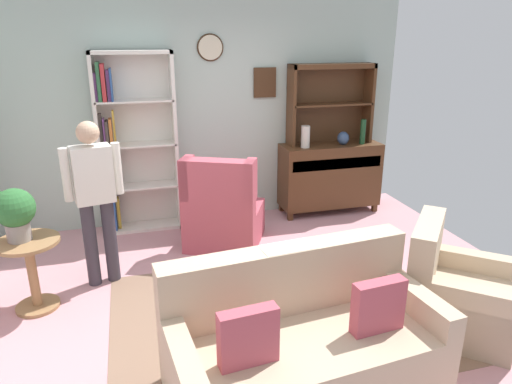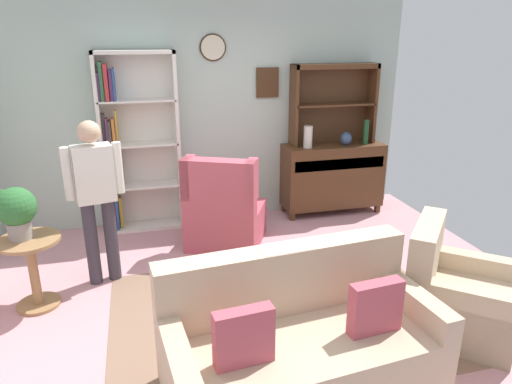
{
  "view_description": "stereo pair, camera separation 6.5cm",
  "coord_description": "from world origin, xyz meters",
  "px_view_note": "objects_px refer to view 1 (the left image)",
  "views": [
    {
      "loc": [
        -0.93,
        -3.54,
        2.28
      ],
      "look_at": [
        0.1,
        0.2,
        0.95
      ],
      "focal_mm": 32.67,
      "sensor_mm": 36.0,
      "label": 1
    },
    {
      "loc": [
        -0.87,
        -3.56,
        2.28
      ],
      "look_at": [
        0.1,
        0.2,
        0.95
      ],
      "focal_mm": 32.67,
      "sensor_mm": 36.0,
      "label": 2
    }
  ],
  "objects_px": {
    "vase_tall": "(305,137)",
    "armchair_floral": "(454,295)",
    "sideboard_hutch": "(330,93)",
    "bottle_wine": "(363,132)",
    "potted_plant_large": "(14,211)",
    "vase_round": "(343,138)",
    "sideboard": "(330,175)",
    "plant_stand": "(31,267)",
    "book_stack": "(283,271)",
    "coffee_table": "(294,282)",
    "person_reading": "(95,193)",
    "bookshelf": "(131,145)",
    "wingback_chair": "(223,214)",
    "couch_floral": "(303,343)"
  },
  "relations": [
    {
      "from": "coffee_table",
      "to": "vase_tall",
      "type": "bearing_deg",
      "value": 67.26
    },
    {
      "from": "vase_tall",
      "to": "armchair_floral",
      "type": "height_order",
      "value": "vase_tall"
    },
    {
      "from": "couch_floral",
      "to": "armchair_floral",
      "type": "height_order",
      "value": "couch_floral"
    },
    {
      "from": "vase_tall",
      "to": "armchair_floral",
      "type": "bearing_deg",
      "value": -83.53
    },
    {
      "from": "sideboard_hutch",
      "to": "vase_tall",
      "type": "height_order",
      "value": "sideboard_hutch"
    },
    {
      "from": "person_reading",
      "to": "book_stack",
      "type": "xyz_separation_m",
      "value": [
        1.45,
        -1.05,
        -0.45
      ]
    },
    {
      "from": "sideboard_hutch",
      "to": "armchair_floral",
      "type": "height_order",
      "value": "sideboard_hutch"
    },
    {
      "from": "armchair_floral",
      "to": "plant_stand",
      "type": "bearing_deg",
      "value": 160.07
    },
    {
      "from": "vase_round",
      "to": "coffee_table",
      "type": "height_order",
      "value": "vase_round"
    },
    {
      "from": "bookshelf",
      "to": "book_stack",
      "type": "bearing_deg",
      "value": -64.67
    },
    {
      "from": "wingback_chair",
      "to": "book_stack",
      "type": "xyz_separation_m",
      "value": [
        0.18,
        -1.54,
        0.07
      ]
    },
    {
      "from": "bookshelf",
      "to": "plant_stand",
      "type": "distance_m",
      "value": 1.93
    },
    {
      "from": "bottle_wine",
      "to": "book_stack",
      "type": "distance_m",
      "value": 2.85
    },
    {
      "from": "coffee_table",
      "to": "sideboard",
      "type": "bearing_deg",
      "value": 60.0
    },
    {
      "from": "sideboard",
      "to": "wingback_chair",
      "type": "relative_size",
      "value": 1.23
    },
    {
      "from": "potted_plant_large",
      "to": "sideboard",
      "type": "bearing_deg",
      "value": 22.91
    },
    {
      "from": "plant_stand",
      "to": "armchair_floral",
      "type": "bearing_deg",
      "value": -19.93
    },
    {
      "from": "book_stack",
      "to": "bookshelf",
      "type": "bearing_deg",
      "value": 115.33
    },
    {
      "from": "bookshelf",
      "to": "potted_plant_large",
      "type": "bearing_deg",
      "value": -122.03
    },
    {
      "from": "sideboard_hutch",
      "to": "coffee_table",
      "type": "relative_size",
      "value": 1.38
    },
    {
      "from": "bookshelf",
      "to": "potted_plant_large",
      "type": "xyz_separation_m",
      "value": [
        -0.97,
        -1.55,
        -0.14
      ]
    },
    {
      "from": "sideboard",
      "to": "bottle_wine",
      "type": "xyz_separation_m",
      "value": [
        0.39,
        -0.09,
        0.57
      ]
    },
    {
      "from": "vase_tall",
      "to": "vase_round",
      "type": "distance_m",
      "value": 0.52
    },
    {
      "from": "vase_round",
      "to": "person_reading",
      "type": "bearing_deg",
      "value": -159.69
    },
    {
      "from": "bottle_wine",
      "to": "book_stack",
      "type": "relative_size",
      "value": 1.46
    },
    {
      "from": "bottle_wine",
      "to": "potted_plant_large",
      "type": "relative_size",
      "value": 0.71
    },
    {
      "from": "bottle_wine",
      "to": "potted_plant_large",
      "type": "distance_m",
      "value": 4.09
    },
    {
      "from": "sideboard",
      "to": "person_reading",
      "type": "relative_size",
      "value": 0.83
    },
    {
      "from": "sideboard_hutch",
      "to": "bottle_wine",
      "type": "height_order",
      "value": "sideboard_hutch"
    },
    {
      "from": "sideboard",
      "to": "armchair_floral",
      "type": "relative_size",
      "value": 1.2
    },
    {
      "from": "plant_stand",
      "to": "book_stack",
      "type": "relative_size",
      "value": 2.95
    },
    {
      "from": "vase_tall",
      "to": "couch_floral",
      "type": "distance_m",
      "value": 3.17
    },
    {
      "from": "vase_tall",
      "to": "coffee_table",
      "type": "xyz_separation_m",
      "value": [
        -0.91,
        -2.17,
        -0.7
      ]
    },
    {
      "from": "bookshelf",
      "to": "vase_tall",
      "type": "distance_m",
      "value": 2.1
    },
    {
      "from": "sideboard",
      "to": "wingback_chair",
      "type": "height_order",
      "value": "wingback_chair"
    },
    {
      "from": "plant_stand",
      "to": "person_reading",
      "type": "relative_size",
      "value": 0.41
    },
    {
      "from": "bookshelf",
      "to": "person_reading",
      "type": "relative_size",
      "value": 1.35
    },
    {
      "from": "armchair_floral",
      "to": "book_stack",
      "type": "relative_size",
      "value": 4.96
    },
    {
      "from": "vase_round",
      "to": "bottle_wine",
      "type": "distance_m",
      "value": 0.27
    },
    {
      "from": "vase_round",
      "to": "coffee_table",
      "type": "distance_m",
      "value": 2.69
    },
    {
      "from": "armchair_floral",
      "to": "plant_stand",
      "type": "xyz_separation_m",
      "value": [
        -3.3,
        1.2,
        0.11
      ]
    },
    {
      "from": "vase_tall",
      "to": "plant_stand",
      "type": "height_order",
      "value": "vase_tall"
    },
    {
      "from": "person_reading",
      "to": "plant_stand",
      "type": "bearing_deg",
      "value": -150.15
    },
    {
      "from": "potted_plant_large",
      "to": "wingback_chair",
      "type": "bearing_deg",
      "value": 22.51
    },
    {
      "from": "vase_round",
      "to": "armchair_floral",
      "type": "xyz_separation_m",
      "value": [
        -0.22,
        -2.62,
        -0.72
      ]
    },
    {
      "from": "sideboard",
      "to": "sideboard_hutch",
      "type": "bearing_deg",
      "value": 90.0
    },
    {
      "from": "plant_stand",
      "to": "coffee_table",
      "type": "xyz_separation_m",
      "value": [
        2.1,
        -0.77,
        -0.04
      ]
    },
    {
      "from": "sideboard_hutch",
      "to": "coffee_table",
      "type": "height_order",
      "value": "sideboard_hutch"
    },
    {
      "from": "sideboard",
      "to": "vase_round",
      "type": "bearing_deg",
      "value": -27.17
    },
    {
      "from": "sideboard",
      "to": "book_stack",
      "type": "bearing_deg",
      "value": -122.13
    }
  ]
}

